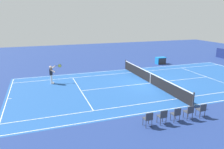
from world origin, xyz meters
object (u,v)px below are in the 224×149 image
object	(u,v)px
spectator_chair_0	(202,109)
spectator_chair_2	(176,114)
tennis_net	(150,78)
equipment_cart_tarped	(161,60)
spectator_chair_1	(189,111)
spectator_chair_3	(163,116)
spectator_chair_4	(148,118)
tennis_ball	(177,88)
tennis_player_near	(51,74)

from	to	relation	value
spectator_chair_0	spectator_chair_2	size ratio (longest dim) A/B	1.00
tennis_net	spectator_chair_0	world-z (taller)	tennis_net
equipment_cart_tarped	spectator_chair_0	bearing A→B (deg)	67.61
spectator_chair_1	spectator_chair_2	xyz separation A→B (m)	(0.90, 0.00, 0.00)
spectator_chair_3	spectator_chair_4	distance (m)	0.90
tennis_ball	spectator_chair_1	world-z (taller)	spectator_chair_1
spectator_chair_3	equipment_cart_tarped	xyz separation A→B (m)	(-8.49, -14.07, -0.08)
spectator_chair_0	equipment_cart_tarped	xyz separation A→B (m)	(-5.80, -14.07, -0.08)
spectator_chair_1	tennis_player_near	bearing A→B (deg)	-54.72
tennis_ball	spectator_chair_2	bearing A→B (deg)	53.65
spectator_chair_0	spectator_chair_1	distance (m)	0.90
tennis_player_near	spectator_chair_2	world-z (taller)	tennis_player_near
tennis_ball	spectator_chair_2	world-z (taller)	spectator_chair_2
tennis_ball	tennis_net	bearing A→B (deg)	-57.38
spectator_chair_2	spectator_chair_4	bearing A→B (deg)	0.00
spectator_chair_3	equipment_cart_tarped	distance (m)	16.43
tennis_player_near	spectator_chair_4	xyz separation A→B (m)	(-4.37, 9.99, -0.41)
tennis_player_near	spectator_chair_3	distance (m)	11.30
tennis_ball	spectator_chair_3	bearing A→B (deg)	47.51
tennis_player_near	tennis_net	bearing A→B (deg)	161.43
tennis_net	spectator_chair_0	xyz separation A→B (m)	(0.49, 7.14, 0.03)
spectator_chair_0	spectator_chair_2	world-z (taller)	same
spectator_chair_0	equipment_cart_tarped	bearing A→B (deg)	-112.39
tennis_player_near	equipment_cart_tarped	world-z (taller)	tennis_player_near
spectator_chair_2	spectator_chair_3	xyz separation A→B (m)	(0.90, 0.00, 0.00)
tennis_net	spectator_chair_0	distance (m)	7.16
tennis_player_near	equipment_cart_tarped	xyz separation A→B (m)	(-13.76, -4.08, -0.49)
spectator_chair_2	tennis_net	bearing A→B (deg)	-107.79
spectator_chair_3	equipment_cart_tarped	world-z (taller)	spectator_chair_3
tennis_net	spectator_chair_3	bearing A→B (deg)	65.94
tennis_ball	spectator_chair_0	bearing A→B (deg)	69.41
tennis_net	tennis_ball	world-z (taller)	tennis_net
tennis_ball	spectator_chair_4	world-z (taller)	spectator_chair_4
tennis_player_near	spectator_chair_3	world-z (taller)	tennis_player_near
tennis_player_near	spectator_chair_1	bearing A→B (deg)	125.28
spectator_chair_3	spectator_chair_2	bearing A→B (deg)	180.00
spectator_chair_2	equipment_cart_tarped	size ratio (longest dim) A/B	0.70
tennis_player_near	tennis_ball	size ratio (longest dim) A/B	25.71
tennis_ball	spectator_chair_2	size ratio (longest dim) A/B	0.08
spectator_chair_1	spectator_chair_4	size ratio (longest dim) A/B	1.00
tennis_ball	spectator_chair_0	xyz separation A→B (m)	(1.87, 4.99, 0.49)
spectator_chair_1	tennis_net	bearing A→B (deg)	-101.03
spectator_chair_4	spectator_chair_1	bearing A→B (deg)	180.00
spectator_chair_2	spectator_chair_4	distance (m)	1.80
spectator_chair_2	spectator_chair_3	distance (m)	0.90
tennis_net	equipment_cart_tarped	xyz separation A→B (m)	(-5.30, -6.92, -0.05)
tennis_net	spectator_chair_3	distance (m)	7.82
spectator_chair_2	spectator_chair_3	size ratio (longest dim) A/B	1.00
tennis_net	spectator_chair_1	distance (m)	7.28
spectator_chair_1	spectator_chair_4	bearing A→B (deg)	0.00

